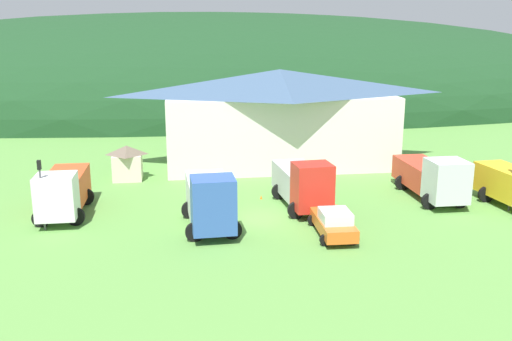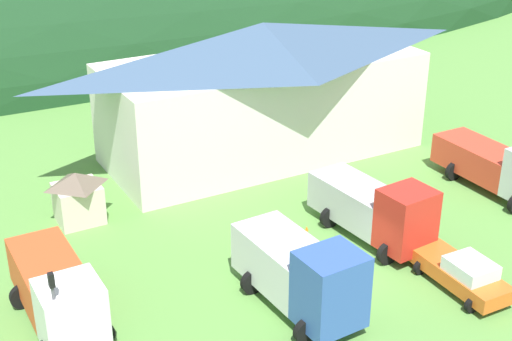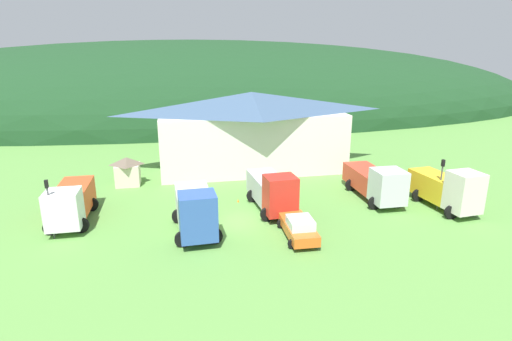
{
  "view_description": "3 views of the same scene",
  "coord_description": "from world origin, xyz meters",
  "px_view_note": "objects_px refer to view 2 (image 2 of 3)",
  "views": [
    {
      "loc": [
        -4.89,
        -33.45,
        11.78
      ],
      "look_at": [
        0.45,
        5.7,
        1.74
      ],
      "focal_mm": 39.59,
      "sensor_mm": 36.0,
      "label": 1
    },
    {
      "loc": [
        -17.19,
        -22.29,
        18.06
      ],
      "look_at": [
        -1.15,
        6.45,
        2.92
      ],
      "focal_mm": 50.34,
      "sensor_mm": 36.0,
      "label": 2
    },
    {
      "loc": [
        -4.26,
        -28.94,
        12.97
      ],
      "look_at": [
        2.65,
        6.61,
        2.06
      ],
      "focal_mm": 29.12,
      "sensor_mm": 36.0,
      "label": 3
    }
  ],
  "objects_px": {
    "heavy_rig_white": "(58,293)",
    "traffic_light_west": "(56,313)",
    "depot_building": "(263,88)",
    "box_truck_blue": "(302,273)",
    "crane_truck_red": "(376,209)",
    "service_pickup_orange": "(462,273)",
    "traffic_cone_near_pickup": "(307,231)",
    "tow_truck_silver": "(503,166)",
    "play_shed_cream": "(78,196)"
  },
  "relations": [
    {
      "from": "crane_truck_red",
      "to": "traffic_light_west",
      "type": "height_order",
      "value": "traffic_light_west"
    },
    {
      "from": "service_pickup_orange",
      "to": "traffic_light_west",
      "type": "bearing_deg",
      "value": -99.43
    },
    {
      "from": "play_shed_cream",
      "to": "service_pickup_orange",
      "type": "height_order",
      "value": "play_shed_cream"
    },
    {
      "from": "heavy_rig_white",
      "to": "traffic_light_west",
      "type": "relative_size",
      "value": 1.62
    },
    {
      "from": "play_shed_cream",
      "to": "depot_building",
      "type": "bearing_deg",
      "value": 14.2
    },
    {
      "from": "box_truck_blue",
      "to": "tow_truck_silver",
      "type": "xyz_separation_m",
      "value": [
        15.77,
        3.93,
        -0.21
      ]
    },
    {
      "from": "play_shed_cream",
      "to": "box_truck_blue",
      "type": "xyz_separation_m",
      "value": [
        5.86,
        -12.23,
        0.42
      ]
    },
    {
      "from": "box_truck_blue",
      "to": "tow_truck_silver",
      "type": "distance_m",
      "value": 16.25
    },
    {
      "from": "crane_truck_red",
      "to": "traffic_light_west",
      "type": "xyz_separation_m",
      "value": [
        -16.19,
        -2.16,
        0.91
      ]
    },
    {
      "from": "heavy_rig_white",
      "to": "box_truck_blue",
      "type": "distance_m",
      "value": 9.89
    },
    {
      "from": "depot_building",
      "to": "play_shed_cream",
      "type": "distance_m",
      "value": 13.5
    },
    {
      "from": "heavy_rig_white",
      "to": "service_pickup_orange",
      "type": "relative_size",
      "value": 1.41
    },
    {
      "from": "traffic_light_west",
      "to": "tow_truck_silver",
      "type": "bearing_deg",
      "value": 6.39
    },
    {
      "from": "traffic_cone_near_pickup",
      "to": "service_pickup_orange",
      "type": "bearing_deg",
      "value": -68.11
    },
    {
      "from": "crane_truck_red",
      "to": "traffic_light_west",
      "type": "relative_size",
      "value": 1.67
    },
    {
      "from": "crane_truck_red",
      "to": "service_pickup_orange",
      "type": "height_order",
      "value": "crane_truck_red"
    },
    {
      "from": "depot_building",
      "to": "box_truck_blue",
      "type": "relative_size",
      "value": 3.05
    },
    {
      "from": "traffic_light_west",
      "to": "service_pickup_orange",
      "type": "bearing_deg",
      "value": -10.77
    },
    {
      "from": "heavy_rig_white",
      "to": "service_pickup_orange",
      "type": "bearing_deg",
      "value": 69.73
    },
    {
      "from": "heavy_rig_white",
      "to": "depot_building",
      "type": "bearing_deg",
      "value": 125.79
    },
    {
      "from": "play_shed_cream",
      "to": "crane_truck_red",
      "type": "relative_size",
      "value": 0.38
    },
    {
      "from": "depot_building",
      "to": "traffic_light_west",
      "type": "distance_m",
      "value": 22.16
    },
    {
      "from": "heavy_rig_white",
      "to": "crane_truck_red",
      "type": "distance_m",
      "value": 15.53
    },
    {
      "from": "heavy_rig_white",
      "to": "traffic_light_west",
      "type": "height_order",
      "value": "traffic_light_west"
    },
    {
      "from": "heavy_rig_white",
      "to": "box_truck_blue",
      "type": "height_order",
      "value": "box_truck_blue"
    },
    {
      "from": "play_shed_cream",
      "to": "heavy_rig_white",
      "type": "height_order",
      "value": "heavy_rig_white"
    },
    {
      "from": "box_truck_blue",
      "to": "tow_truck_silver",
      "type": "relative_size",
      "value": 0.87
    },
    {
      "from": "heavy_rig_white",
      "to": "traffic_light_west",
      "type": "xyz_separation_m",
      "value": [
        -0.67,
        -2.67,
        0.95
      ]
    },
    {
      "from": "crane_truck_red",
      "to": "box_truck_blue",
      "type": "bearing_deg",
      "value": -67.5
    },
    {
      "from": "depot_building",
      "to": "service_pickup_orange",
      "type": "distance_m",
      "value": 17.94
    },
    {
      "from": "depot_building",
      "to": "play_shed_cream",
      "type": "relative_size",
      "value": 7.54
    },
    {
      "from": "box_truck_blue",
      "to": "traffic_cone_near_pickup",
      "type": "distance_m",
      "value": 7.05
    },
    {
      "from": "depot_building",
      "to": "box_truck_blue",
      "type": "bearing_deg",
      "value": -114.12
    },
    {
      "from": "tow_truck_silver",
      "to": "box_truck_blue",
      "type": "bearing_deg",
      "value": -75.89
    },
    {
      "from": "tow_truck_silver",
      "to": "traffic_cone_near_pickup",
      "type": "bearing_deg",
      "value": -97.79
    },
    {
      "from": "box_truck_blue",
      "to": "crane_truck_red",
      "type": "xyz_separation_m",
      "value": [
        6.36,
        3.23,
        -0.13
      ]
    },
    {
      "from": "traffic_cone_near_pickup",
      "to": "depot_building",
      "type": "bearing_deg",
      "value": 73.0
    },
    {
      "from": "heavy_rig_white",
      "to": "crane_truck_red",
      "type": "bearing_deg",
      "value": 87.82
    },
    {
      "from": "depot_building",
      "to": "service_pickup_orange",
      "type": "xyz_separation_m",
      "value": [
        0.08,
        -17.6,
        -3.47
      ]
    },
    {
      "from": "tow_truck_silver",
      "to": "traffic_light_west",
      "type": "relative_size",
      "value": 1.82
    },
    {
      "from": "play_shed_cream",
      "to": "service_pickup_orange",
      "type": "bearing_deg",
      "value": -48.15
    },
    {
      "from": "depot_building",
      "to": "tow_truck_silver",
      "type": "relative_size",
      "value": 2.66
    },
    {
      "from": "service_pickup_orange",
      "to": "traffic_light_west",
      "type": "distance_m",
      "value": 17.23
    },
    {
      "from": "box_truck_blue",
      "to": "traffic_light_west",
      "type": "distance_m",
      "value": 9.92
    },
    {
      "from": "play_shed_cream",
      "to": "traffic_cone_near_pickup",
      "type": "relative_size",
      "value": 5.27
    },
    {
      "from": "depot_building",
      "to": "box_truck_blue",
      "type": "distance_m",
      "value": 17.12
    },
    {
      "from": "service_pickup_orange",
      "to": "traffic_cone_near_pickup",
      "type": "xyz_separation_m",
      "value": [
        -3.1,
        7.71,
        -0.83
      ]
    },
    {
      "from": "depot_building",
      "to": "traffic_light_west",
      "type": "relative_size",
      "value": 4.85
    },
    {
      "from": "heavy_rig_white",
      "to": "crane_truck_red",
      "type": "relative_size",
      "value": 0.97
    },
    {
      "from": "service_pickup_orange",
      "to": "box_truck_blue",
      "type": "bearing_deg",
      "value": -105.62
    }
  ]
}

